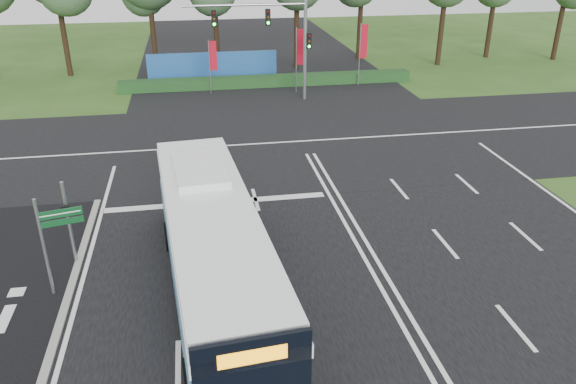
% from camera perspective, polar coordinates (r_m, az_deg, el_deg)
% --- Properties ---
extents(ground, '(120.00, 120.00, 0.00)m').
position_cam_1_polar(ground, '(20.95, 7.38, -6.09)').
color(ground, '#2F4F1A').
rests_on(ground, ground).
extents(road_main, '(20.00, 120.00, 0.04)m').
position_cam_1_polar(road_main, '(20.94, 7.38, -6.04)').
color(road_main, black).
rests_on(road_main, ground).
extents(road_cross, '(120.00, 14.00, 0.05)m').
position_cam_1_polar(road_cross, '(31.49, 1.15, 5.14)').
color(road_cross, black).
rests_on(road_cross, ground).
extents(kerb_strip, '(0.25, 18.00, 0.12)m').
position_cam_1_polar(kerb_strip, '(18.22, -22.42, -13.18)').
color(kerb_strip, gray).
rests_on(kerb_strip, ground).
extents(city_bus, '(3.66, 12.65, 3.58)m').
position_cam_1_polar(city_bus, '(17.54, -7.58, -5.93)').
color(city_bus, '#5597C5').
rests_on(city_bus, ground).
extents(pedestrian_signal, '(0.26, 0.41, 3.16)m').
position_cam_1_polar(pedestrian_signal, '(20.68, -21.42, -2.73)').
color(pedestrian_signal, gray).
rests_on(pedestrian_signal, ground).
extents(street_sign, '(1.32, 0.37, 3.46)m').
position_cam_1_polar(street_sign, '(18.95, -22.81, -3.90)').
color(street_sign, gray).
rests_on(street_sign, ground).
extents(banner_flag_left, '(0.57, 0.10, 3.84)m').
position_cam_1_polar(banner_flag_left, '(40.98, -7.70, 13.28)').
color(banner_flag_left, gray).
rests_on(banner_flag_left, ground).
extents(banner_flag_mid, '(0.64, 0.30, 4.63)m').
position_cam_1_polar(banner_flag_mid, '(40.83, 1.20, 14.14)').
color(banner_flag_mid, gray).
rests_on(banner_flag_mid, ground).
extents(banner_flag_right, '(0.65, 0.27, 4.60)m').
position_cam_1_polar(banner_flag_right, '(43.35, 7.60, 14.56)').
color(banner_flag_right, gray).
rests_on(banner_flag_right, ground).
extents(traffic_light_gantry, '(8.41, 0.28, 7.00)m').
position_cam_1_polar(traffic_light_gantry, '(38.49, -0.95, 15.97)').
color(traffic_light_gantry, gray).
rests_on(traffic_light_gantry, ground).
extents(hedge, '(22.00, 1.20, 0.80)m').
position_cam_1_polar(hedge, '(43.20, -2.03, 11.19)').
color(hedge, '#143919').
rests_on(hedge, ground).
extents(blue_hoarding, '(10.00, 0.30, 2.20)m').
position_cam_1_polar(blue_hoarding, '(45.13, -7.66, 12.51)').
color(blue_hoarding, '#1A4B90').
rests_on(blue_hoarding, ground).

